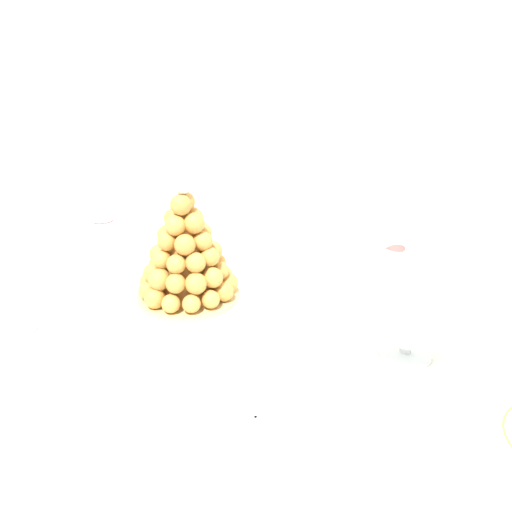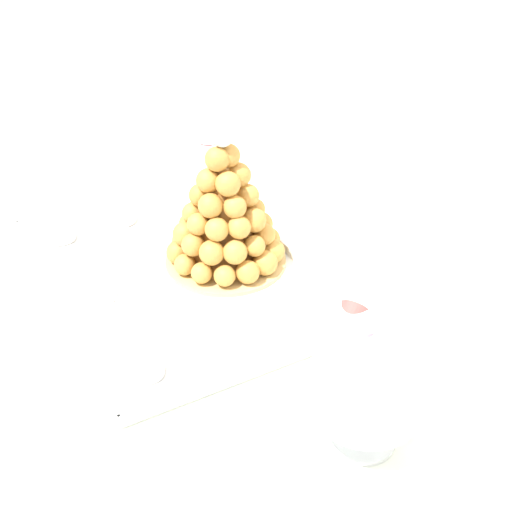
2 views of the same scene
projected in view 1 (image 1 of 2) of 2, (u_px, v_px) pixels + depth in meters
The scene contains 10 objects.
backdrop_wall at pixel (364, 44), 1.59m from camera, with size 4.80×0.10×2.50m, color silver.
buffet_table at pixel (234, 385), 0.95m from camera, with size 1.76×0.83×0.73m.
serving_tray at pixel (160, 317), 0.97m from camera, with size 0.60×0.43×0.02m.
croquembouche at pixel (186, 254), 1.00m from camera, with size 0.22×0.22×0.27m.
dessert_cup_left at pixel (19, 318), 0.91m from camera, with size 0.06×0.06×0.06m.
dessert_cup_mid_left at pixel (115, 341), 0.84m from camera, with size 0.06×0.06×0.06m.
dessert_cup_centre at pixel (228, 372), 0.76m from camera, with size 0.05×0.05×0.05m.
creme_brulee_ramekin at pixel (57, 296), 1.02m from camera, with size 0.09×0.09×0.02m.
macaron_goblet at pixel (414, 291), 0.81m from camera, with size 0.14×0.14×0.22m.
wine_glass at pixel (102, 213), 1.21m from camera, with size 0.07×0.07×0.17m.
Camera 1 is at (0.34, -0.70, 1.23)m, focal length 33.92 mm.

